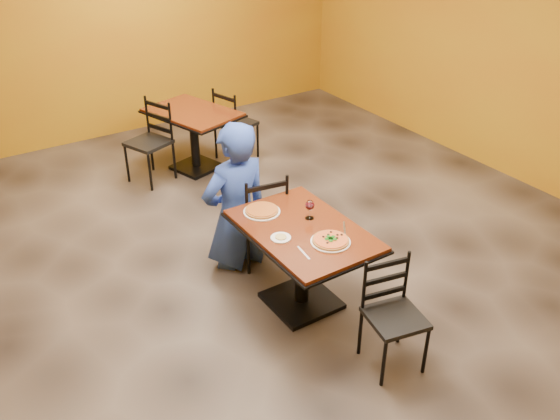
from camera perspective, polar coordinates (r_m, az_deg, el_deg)
floor at (r=5.50m, az=-0.92°, el=-6.10°), size 7.00×8.00×0.01m
wall_back at (r=8.30m, az=-16.59°, el=16.76°), size 7.00×0.01×3.00m
wall_right at (r=7.17m, az=24.07°, el=13.47°), size 0.01×8.00×3.00m
table_main at (r=4.84m, az=2.19°, el=-3.71°), size 0.83×1.23×0.75m
table_second at (r=7.25m, az=-8.31°, el=7.93°), size 1.03×1.27×0.75m
chair_main_near at (r=4.43m, az=11.01°, el=-10.19°), size 0.46×0.46×0.85m
chair_main_far at (r=5.46m, az=-1.99°, el=-0.57°), size 0.48×0.48×0.93m
chair_second_left at (r=7.08m, az=-12.52°, el=6.29°), size 0.55×0.55×0.95m
chair_second_right at (r=7.52m, az=-4.24°, el=8.27°), size 0.51×0.51×0.92m
diner at (r=5.32m, az=-4.31°, el=1.41°), size 0.69×0.47×1.40m
plate_main at (r=4.57m, az=4.88°, el=-3.06°), size 0.31×0.31×0.01m
pizza_main at (r=4.57m, az=4.89°, el=-2.89°), size 0.28×0.28×0.02m
plate_far at (r=4.95m, az=-1.76°, el=-0.16°), size 0.31×0.31×0.01m
pizza_far at (r=4.94m, az=-1.76°, el=-0.00°), size 0.28×0.28×0.02m
side_plate at (r=4.61m, az=0.08°, el=-2.69°), size 0.16×0.16×0.01m
dip at (r=4.60m, az=0.08°, el=-2.59°), size 0.09×0.09×0.01m
wine_glass at (r=4.83m, az=2.87°, el=0.12°), size 0.08×0.08×0.18m
fork at (r=4.44m, az=2.28°, el=-4.14°), size 0.04×0.19×0.00m
knife at (r=4.76m, az=6.21°, el=-1.75°), size 0.13×0.18×0.00m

